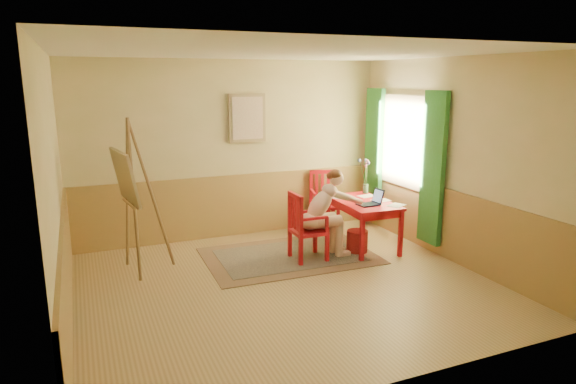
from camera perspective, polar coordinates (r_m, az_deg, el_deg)
name	(u,v)px	position (r m, az deg, el deg)	size (l,w,h in m)	color
room	(287,174)	(5.95, -0.16, 2.00)	(5.04, 4.54, 2.84)	tan
wainscot	(264,229)	(6.89, -2.72, -4.23)	(5.00, 4.50, 1.00)	tan
window	(402,155)	(8.08, 12.79, 4.16)	(0.12, 2.01, 2.20)	white
wall_portrait	(247,118)	(8.02, -4.64, 8.36)	(0.60, 0.05, 0.76)	#9E865C
rug	(289,256)	(7.32, 0.16, -7.23)	(2.44, 1.67, 0.02)	#8C7251
table	(363,207)	(7.60, 8.50, -1.70)	(0.76, 1.22, 0.72)	red
chair_left	(305,227)	(7.02, 1.95, -3.99)	(0.45, 0.43, 0.98)	red
chair_back	(324,201)	(8.47, 4.08, -1.01)	(0.55, 0.56, 1.00)	red
figure	(325,210)	(7.10, 4.23, -2.04)	(0.93, 0.41, 1.27)	beige
laptop	(371,202)	(7.39, 9.43, -1.08)	(0.38, 0.25, 0.22)	#1E2338
papers	(371,200)	(7.69, 9.37, -0.86)	(0.83, 1.05, 0.00)	white
vase	(365,177)	(8.07, 8.75, 1.66)	(0.19, 0.28, 0.56)	#3F724C
wastebasket	(357,241)	(7.50, 7.84, -5.58)	(0.31, 0.31, 0.33)	#A82225
easel	(129,183)	(6.73, -17.62, 0.99)	(0.73, 0.91, 2.04)	olive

